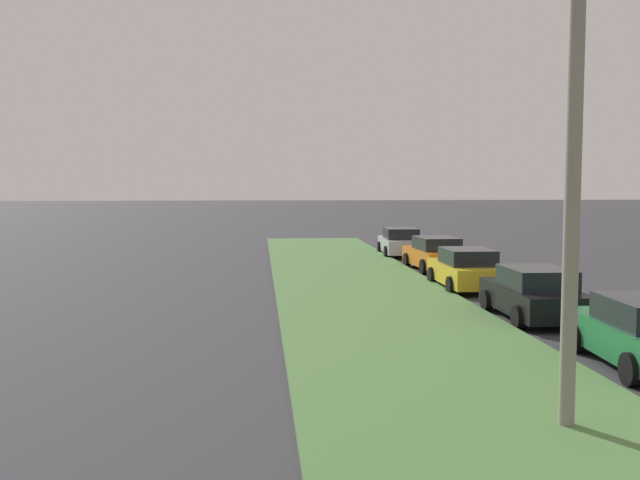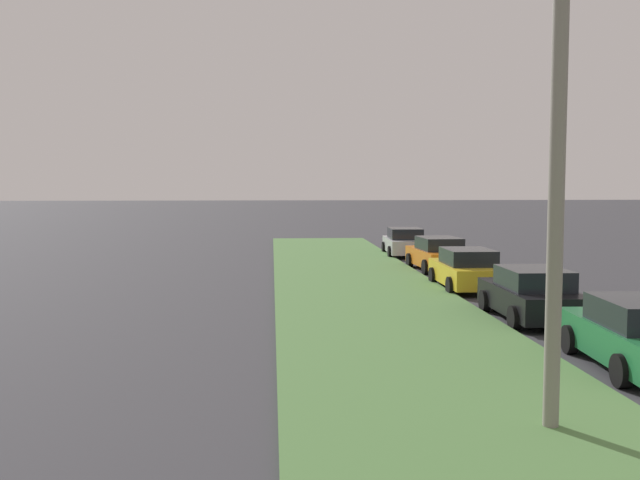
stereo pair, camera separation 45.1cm
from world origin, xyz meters
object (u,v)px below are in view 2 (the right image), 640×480
(parked_car_green, at_px, (639,335))
(parked_car_orange, at_px, (438,254))
(parked_car_black, at_px, (531,295))
(streetlight, at_px, (583,143))
(parked_car_silver, at_px, (405,242))
(parked_car_yellow, at_px, (467,270))

(parked_car_green, xyz_separation_m, parked_car_orange, (16.72, 0.26, 0.00))
(parked_car_black, distance_m, streetlight, 10.04)
(parked_car_silver, bearing_deg, streetlight, 177.39)
(parked_car_black, bearing_deg, parked_car_orange, 0.40)
(parked_car_green, distance_m, parked_car_silver, 23.06)
(parked_car_orange, bearing_deg, parked_car_yellow, 174.09)
(streetlight, bearing_deg, parked_car_silver, -4.97)
(parked_car_black, height_order, parked_car_orange, same)
(parked_car_green, height_order, parked_car_silver, same)
(parked_car_yellow, xyz_separation_m, parked_car_orange, (5.55, -0.25, 0.00))
(parked_car_yellow, bearing_deg, parked_car_green, -177.27)
(parked_car_orange, relative_size, parked_car_silver, 1.01)
(parked_car_yellow, relative_size, streetlight, 0.57)
(parked_car_black, relative_size, streetlight, 0.58)
(parked_car_orange, xyz_separation_m, parked_car_silver, (6.33, 0.29, 0.00))
(parked_car_orange, bearing_deg, streetlight, 169.34)
(parked_car_black, distance_m, parked_car_yellow, 5.82)
(parked_car_green, height_order, parked_car_yellow, same)
(parked_car_orange, distance_m, parked_car_silver, 6.34)
(parked_car_orange, height_order, parked_car_silver, same)
(parked_car_green, bearing_deg, parked_car_orange, 4.09)
(parked_car_black, height_order, parked_car_silver, same)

